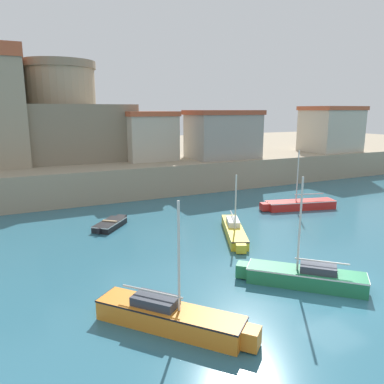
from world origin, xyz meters
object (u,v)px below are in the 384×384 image
Objects in this scene: dinghy_black_1 at (111,224)px; harbor_shed_near_wharf at (148,135)px; harbor_shed_mid_row at (223,134)px; sailboat_green_2 at (304,276)px; sailboat_orange_0 at (171,316)px; sailboat_yellow_3 at (234,230)px; fortress at (63,124)px; harbor_shed_far_end at (331,129)px; sailboat_red_4 at (299,204)px.

dinghy_black_1 is 15.77m from harbor_shed_near_wharf.
harbor_shed_mid_row is (15.48, 10.54, 5.44)m from dinghy_black_1.
sailboat_green_2 is at bearing -64.75° from dinghy_black_1.
sailboat_orange_0 is 0.73× the size of harbor_shed_mid_row.
sailboat_yellow_3 is (8.08, 8.30, -0.11)m from sailboat_orange_0.
dinghy_black_1 is 19.81m from fortress.
harbor_shed_mid_row is at bearing -26.99° from fortress.
sailboat_green_2 is 0.86× the size of sailboat_yellow_3.
fortress is 17.99m from harbor_shed_mid_row.
sailboat_green_2 is 34.94m from harbor_shed_far_end.
sailboat_orange_0 is at bearing -94.10° from dinghy_black_1.
sailboat_red_4 is 0.99× the size of harbor_shed_far_end.
sailboat_orange_0 is at bearing -107.67° from harbor_shed_near_wharf.
fortress reaches higher than harbor_shed_far_end.
sailboat_orange_0 is 0.91× the size of sailboat_yellow_3.
sailboat_red_4 is 0.86× the size of harbor_shed_mid_row.
harbor_shed_near_wharf is at bearing 174.09° from harbor_shed_far_end.
harbor_shed_mid_row is (9.25, 23.75, 5.22)m from sailboat_green_2.
sailboat_yellow_3 is at bearing 45.77° from sailboat_orange_0.
sailboat_yellow_3 is at bearing 83.63° from sailboat_green_2.
harbor_shed_near_wharf is at bearing 119.65° from sailboat_red_4.
harbor_shed_mid_row reaches higher than sailboat_orange_0.
sailboat_yellow_3 is (0.86, 7.72, -0.09)m from sailboat_green_2.
fortress is (-0.52, 18.69, 6.54)m from dinghy_black_1.
dinghy_black_1 is 0.43× the size of harbor_shed_mid_row.
fortress reaches higher than dinghy_black_1.
harbor_shed_far_end reaches higher than sailboat_yellow_3.
sailboat_orange_0 is 28.37m from harbor_shed_near_wharf.
harbor_shed_near_wharf is at bearing 59.69° from dinghy_black_1.
sailboat_orange_0 is 20.61m from sailboat_red_4.
fortress reaches higher than sailboat_yellow_3.
harbor_shed_near_wharf is (-8.39, 14.73, 5.23)m from sailboat_red_4.
fortress reaches higher than sailboat_orange_0.
harbor_shed_far_end is (31.48, 10.32, 5.68)m from dinghy_black_1.
harbor_shed_mid_row reaches higher than harbor_shed_near_wharf.
harbor_shed_mid_row is (16.00, -8.15, -1.10)m from fortress.
sailboat_red_4 is at bearing -88.22° from harbor_shed_mid_row.
dinghy_black_1 is at bearing -88.41° from fortress.
sailboat_green_2 is at bearing -130.54° from sailboat_red_4.
sailboat_orange_0 is 0.84× the size of harbor_shed_far_end.
harbor_shed_mid_row is at bearing 62.37° from sailboat_yellow_3.
sailboat_green_2 reaches higher than sailboat_orange_0.
sailboat_orange_0 is at bearing -90.83° from fortress.
sailboat_yellow_3 reaches higher than dinghy_black_1.
harbor_shed_far_end is (16.00, -0.22, 0.24)m from harbor_shed_mid_row.
harbor_shed_near_wharf is at bearing 72.33° from sailboat_orange_0.
harbor_shed_far_end is at bearing 18.14° from dinghy_black_1.
sailboat_green_2 is 14.83m from sailboat_red_4.
sailboat_red_4 is (8.78, 3.55, 0.01)m from sailboat_yellow_3.
sailboat_orange_0 is at bearing -144.89° from sailboat_red_4.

